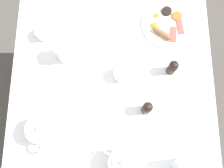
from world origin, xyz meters
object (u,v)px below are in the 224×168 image
teapot_far (121,162)px  water_glass_short (64,52)px  teacup_with_saucer_left (43,34)px  fork_by_plate (84,21)px  breakfast_plate (166,24)px  knife_by_plate (84,93)px  water_glass_tall (184,168)px  pepper_grinder (172,67)px  salt_grinder (147,108)px  teapot_near (41,130)px  teacup_with_saucer_right (121,75)px

teapot_far → water_glass_short: bearing=148.7°
teacup_with_saucer_left → fork_by_plate: size_ratio=0.80×
breakfast_plate → fork_by_plate: breakfast_plate is taller
teapot_far → knife_by_plate: bearing=149.0°
water_glass_tall → fork_by_plate: 0.86m
teacup_with_saucer_left → knife_by_plate: teacup_with_saucer_left is taller
teapot_far → fork_by_plate: (-0.19, 0.71, -0.05)m
breakfast_plate → knife_by_plate: bearing=-138.3°
teacup_with_saucer_left → pepper_grinder: bearing=-16.3°
salt_grinder → fork_by_plate: bearing=123.1°
teapot_near → teacup_with_saucer_right: (0.36, 0.27, -0.02)m
pepper_grinder → knife_by_plate: pepper_grinder is taller
breakfast_plate → pepper_grinder: size_ratio=2.55×
teacup_with_saucer_left → water_glass_short: water_glass_short is taller
knife_by_plate → water_glass_tall: bearing=-37.7°
teacup_with_saucer_left → water_glass_tall: bearing=-44.4°
teacup_with_saucer_left → salt_grinder: (0.51, -0.38, 0.03)m
teapot_far → pepper_grinder: teapot_far is taller
teapot_near → teapot_far: bearing=-110.0°
teapot_far → fork_by_plate: teapot_far is taller
teapot_near → salt_grinder: size_ratio=1.98×
breakfast_plate → water_glass_short: water_glass_short is taller
teacup_with_saucer_left → water_glass_short: 0.16m
teapot_near → knife_by_plate: (0.19, 0.19, -0.05)m
water_glass_tall → pepper_grinder: 0.46m
knife_by_plate → water_glass_short: bearing=117.9°
teacup_with_saucer_right → salt_grinder: size_ratio=1.43×
pepper_grinder → fork_by_plate: (-0.43, 0.27, -0.05)m
salt_grinder → knife_by_plate: size_ratio=0.57×
teacup_with_saucer_left → water_glass_tall: (0.66, -0.64, 0.04)m
breakfast_plate → teapot_near: (-0.60, -0.55, 0.04)m
teapot_near → fork_by_plate: bearing=-16.4°
pepper_grinder → salt_grinder: 0.24m
fork_by_plate → knife_by_plate: same height
water_glass_short → knife_by_plate: water_glass_short is taller
water_glass_short → knife_by_plate: (0.10, -0.19, -0.06)m
water_glass_tall → water_glass_short: size_ratio=1.09×
teapot_near → fork_by_plate: size_ratio=1.10×
water_glass_short → pepper_grinder: water_glass_short is taller
teacup_with_saucer_right → salt_grinder: salt_grinder is taller
teapot_near → salt_grinder: (0.48, 0.10, 0.01)m
fork_by_plate → breakfast_plate: bearing=-2.8°
teacup_with_saucer_right → fork_by_plate: size_ratio=0.80×
teacup_with_saucer_right → water_glass_short: 0.30m
teapot_near → teacup_with_saucer_left: size_ratio=1.39×
water_glass_short → pepper_grinder: size_ratio=1.16×
water_glass_tall → pepper_grinder: bearing=92.6°
pepper_grinder → fork_by_plate: 0.51m
fork_by_plate → teacup_with_saucer_right: bearing=-57.5°
teapot_far → pepper_grinder: (0.24, 0.44, 0.01)m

